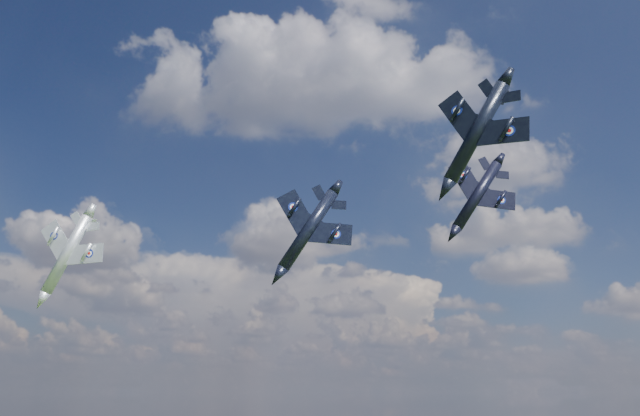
% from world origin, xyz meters
% --- Properties ---
extents(jet_lead_navy, '(13.50, 16.77, 8.31)m').
position_xyz_m(jet_lead_navy, '(5.00, 12.87, 79.48)').
color(jet_lead_navy, black).
extents(jet_right_navy, '(14.53, 16.87, 8.05)m').
position_xyz_m(jet_right_navy, '(23.27, -0.54, 84.80)').
color(jet_right_navy, black).
extents(jet_high_navy, '(14.18, 17.56, 8.87)m').
position_xyz_m(jet_high_navy, '(25.96, 27.30, 87.23)').
color(jet_high_navy, black).
extents(jet_left_silver, '(12.69, 16.69, 8.01)m').
position_xyz_m(jet_left_silver, '(-30.30, 21.80, 79.70)').
color(jet_left_silver, '#ACAEB7').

